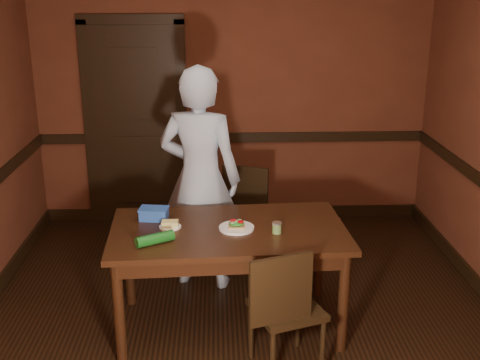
{
  "coord_description": "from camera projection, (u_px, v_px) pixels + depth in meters",
  "views": [
    {
      "loc": [
        -0.17,
        -3.86,
        2.43
      ],
      "look_at": [
        0.0,
        0.35,
        1.05
      ],
      "focal_mm": 45.0,
      "sensor_mm": 36.0,
      "label": 1
    }
  ],
  "objects": [
    {
      "name": "floor",
      "position": [
        242.0,
        330.0,
        4.43
      ],
      "size": [
        4.0,
        4.5,
        0.01
      ],
      "primitive_type": "cube",
      "color": "black",
      "rests_on": "ground"
    },
    {
      "name": "wall_back",
      "position": [
        233.0,
        94.0,
        6.15
      ],
      "size": [
        4.0,
        0.02,
        2.7
      ],
      "primitive_type": "cube",
      "color": "#5D2D1C",
      "rests_on": "ground"
    },
    {
      "name": "wall_front",
      "position": [
        273.0,
        348.0,
        1.88
      ],
      "size": [
        4.0,
        0.02,
        2.7
      ],
      "primitive_type": "cube",
      "color": "#5D2D1C",
      "rests_on": "ground"
    },
    {
      "name": "dado_back",
      "position": [
        233.0,
        138.0,
        6.27
      ],
      "size": [
        4.0,
        0.03,
        0.1
      ],
      "primitive_type": "cube",
      "color": "black",
      "rests_on": "ground"
    },
    {
      "name": "baseboard_back",
      "position": [
        233.0,
        212.0,
        6.54
      ],
      "size": [
        4.0,
        0.03,
        0.12
      ],
      "primitive_type": "cube",
      "color": "black",
      "rests_on": "ground"
    },
    {
      "name": "door",
      "position": [
        136.0,
        121.0,
        6.16
      ],
      "size": [
        1.05,
        0.07,
        2.2
      ],
      "color": "black",
      "rests_on": "ground"
    },
    {
      "name": "dining_table",
      "position": [
        229.0,
        278.0,
        4.38
      ],
      "size": [
        1.71,
        1.02,
        0.78
      ],
      "primitive_type": "cube",
      "rotation": [
        0.0,
        0.0,
        0.05
      ],
      "color": "black",
      "rests_on": "floor"
    },
    {
      "name": "chair_far",
      "position": [
        254.0,
        222.0,
        5.25
      ],
      "size": [
        0.54,
        0.54,
        0.9
      ],
      "primitive_type": null,
      "rotation": [
        0.0,
        0.0,
        -0.35
      ],
      "color": "black",
      "rests_on": "floor"
    },
    {
      "name": "chair_near",
      "position": [
        287.0,
        307.0,
        3.89
      ],
      "size": [
        0.53,
        0.53,
        0.88
      ],
      "primitive_type": null,
      "rotation": [
        0.0,
        0.0,
        3.48
      ],
      "color": "black",
      "rests_on": "floor"
    },
    {
      "name": "person",
      "position": [
        200.0,
        179.0,
        4.88
      ],
      "size": [
        0.77,
        0.61,
        1.85
      ],
      "primitive_type": "imported",
      "rotation": [
        0.0,
        0.0,
        2.87
      ],
      "color": "#A9BFD8",
      "rests_on": "floor"
    },
    {
      "name": "sandwich_plate",
      "position": [
        236.0,
        227.0,
        4.24
      ],
      "size": [
        0.25,
        0.25,
        0.06
      ],
      "rotation": [
        0.0,
        0.0,
        0.18
      ],
      "color": "white",
      "rests_on": "dining_table"
    },
    {
      "name": "sauce_jar",
      "position": [
        277.0,
        228.0,
        4.16
      ],
      "size": [
        0.07,
        0.07,
        0.08
      ],
      "rotation": [
        0.0,
        0.0,
        -0.01
      ],
      "color": "#608542",
      "rests_on": "dining_table"
    },
    {
      "name": "cheese_saucer",
      "position": [
        170.0,
        225.0,
        4.26
      ],
      "size": [
        0.16,
        0.16,
        0.05
      ],
      "rotation": [
        0.0,
        0.0,
        -0.12
      ],
      "color": "white",
      "rests_on": "dining_table"
    },
    {
      "name": "food_tub",
      "position": [
        154.0,
        214.0,
        4.41
      ],
      "size": [
        0.22,
        0.17,
        0.09
      ],
      "rotation": [
        0.0,
        0.0,
        -0.13
      ],
      "color": "blue",
      "rests_on": "dining_table"
    },
    {
      "name": "wrapped_veg",
      "position": [
        155.0,
        239.0,
        3.99
      ],
      "size": [
        0.26,
        0.19,
        0.07
      ],
      "primitive_type": "cylinder",
      "rotation": [
        0.0,
        1.57,
        0.51
      ],
      "color": "#135116",
      "rests_on": "dining_table"
    }
  ]
}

